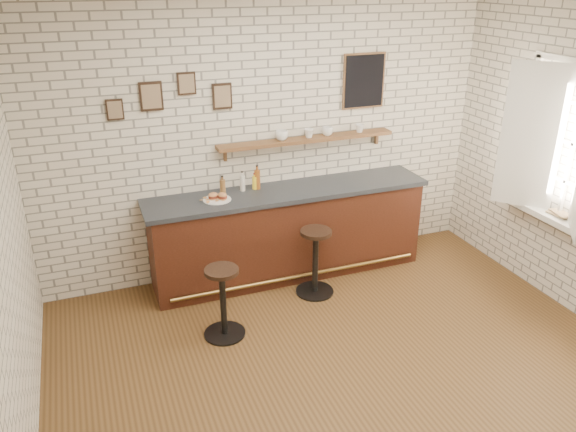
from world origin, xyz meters
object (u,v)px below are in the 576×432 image
(condiment_bottle_yellow, at_px, (255,182))
(book_upper, at_px, (555,214))
(bitters_bottle_brown, at_px, (223,186))
(shelf_cup_b, at_px, (309,133))
(shelf_cup_d, at_px, (360,128))
(bitters_bottle_amber, at_px, (257,179))
(bitters_bottle_white, at_px, (242,183))
(book_lower, at_px, (554,215))
(bar_stool_left, at_px, (223,300))
(bar_counter, at_px, (289,232))
(bar_stool_right, at_px, (315,260))
(shelf_cup_c, at_px, (327,131))
(shelf_cup_a, at_px, (282,136))
(ciabatta_sandwich, at_px, (218,196))
(sandwich_plate, at_px, (217,200))

(condiment_bottle_yellow, bearing_deg, book_upper, -31.28)
(condiment_bottle_yellow, xyz_separation_m, book_upper, (2.60, -1.58, -0.13))
(bitters_bottle_brown, distance_m, shelf_cup_b, 1.10)
(bitters_bottle_brown, distance_m, condiment_bottle_yellow, 0.35)
(condiment_bottle_yellow, relative_size, shelf_cup_d, 1.87)
(bitters_bottle_amber, height_order, shelf_cup_d, shelf_cup_d)
(bitters_bottle_white, distance_m, book_lower, 3.16)
(bitters_bottle_amber, distance_m, condiment_bottle_yellow, 0.04)
(bitters_bottle_amber, xyz_separation_m, condiment_bottle_yellow, (-0.03, 0.00, -0.03))
(bar_stool_left, relative_size, book_lower, 3.25)
(bar_counter, height_order, bar_stool_left, bar_counter)
(bar_stool_right, distance_m, shelf_cup_c, 1.42)
(shelf_cup_d, bearing_deg, bitters_bottle_brown, 151.35)
(shelf_cup_a, relative_size, book_lower, 0.63)
(bitters_bottle_white, height_order, book_upper, bitters_bottle_white)
(shelf_cup_c, xyz_separation_m, book_upper, (1.74, -1.63, -0.59))
(book_lower, relative_size, book_upper, 0.94)
(ciabatta_sandwich, bearing_deg, bitters_bottle_amber, 19.30)
(bar_stool_left, bearing_deg, shelf_cup_b, 40.16)
(sandwich_plate, relative_size, condiment_bottle_yellow, 1.56)
(bitters_bottle_white, distance_m, condiment_bottle_yellow, 0.14)
(ciabatta_sandwich, height_order, shelf_cup_d, shelf_cup_d)
(bar_counter, height_order, bar_stool_right, bar_counter)
(bar_counter, bearing_deg, ciabatta_sandwich, -178.63)
(bar_stool_left, bearing_deg, bitters_bottle_white, 63.44)
(bitters_bottle_brown, distance_m, shelf_cup_c, 1.30)
(bar_stool_left, height_order, book_upper, book_upper)
(bar_counter, relative_size, shelf_cup_d, 32.32)
(ciabatta_sandwich, xyz_separation_m, shelf_cup_c, (1.31, 0.22, 0.49))
(sandwich_plate, xyz_separation_m, shelf_cup_c, (1.32, 0.22, 0.53))
(bitters_bottle_brown, height_order, book_lower, bitters_bottle_brown)
(ciabatta_sandwich, relative_size, book_lower, 0.94)
(bar_stool_right, bearing_deg, book_lower, -23.24)
(bitters_bottle_amber, height_order, shelf_cup_c, shelf_cup_c)
(sandwich_plate, relative_size, bitters_bottle_amber, 1.06)
(sandwich_plate, height_order, shelf_cup_a, shelf_cup_a)
(shelf_cup_b, bearing_deg, bitters_bottle_white, 124.31)
(condiment_bottle_yellow, bearing_deg, bitters_bottle_brown, 180.00)
(bar_stool_right, relative_size, book_lower, 3.37)
(bitters_bottle_white, relative_size, book_upper, 0.94)
(shelf_cup_b, height_order, book_upper, shelf_cup_b)
(shelf_cup_a, height_order, shelf_cup_d, shelf_cup_a)
(bitters_bottle_amber, xyz_separation_m, book_lower, (2.57, -1.58, -0.18))
(ciabatta_sandwich, distance_m, shelf_cup_a, 0.95)
(bar_counter, xyz_separation_m, bitters_bottle_white, (-0.47, 0.15, 0.59))
(bitters_bottle_brown, distance_m, bar_stool_left, 1.30)
(book_upper, bearing_deg, shelf_cup_d, 140.63)
(shelf_cup_c, bearing_deg, bar_stool_right, 174.73)
(bar_counter, height_order, bitters_bottle_amber, bitters_bottle_amber)
(bar_stool_left, relative_size, shelf_cup_b, 6.68)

